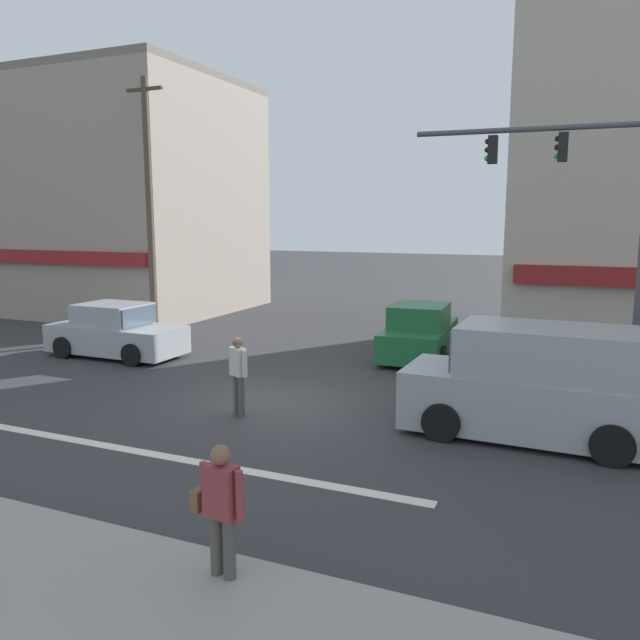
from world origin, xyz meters
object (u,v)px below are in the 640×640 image
(utility_pole_far_right, at_px, (629,218))
(sedan_crossing_center, at_px, (419,333))
(van_parked_curbside, at_px, (536,385))
(traffic_light_mast, at_px, (595,213))
(sedan_crossing_rightbound, at_px, (116,333))
(utility_pole_near_left, at_px, (149,206))
(pedestrian_foreground_with_bag, at_px, (220,508))
(pedestrian_mid_crossing, at_px, (238,371))
(street_tree, at_px, (628,221))

(utility_pole_far_right, xyz_separation_m, sedan_crossing_center, (-5.47, -2.50, -3.36))
(utility_pole_far_right, height_order, van_parked_curbside, utility_pole_far_right)
(utility_pole_far_right, xyz_separation_m, traffic_light_mast, (-0.97, -5.75, 0.10))
(traffic_light_mast, relative_size, sedan_crossing_rightbound, 1.51)
(utility_pole_near_left, xyz_separation_m, van_parked_curbside, (13.02, -5.59, -3.48))
(traffic_light_mast, distance_m, pedestrian_foreground_with_bag, 10.33)
(van_parked_curbside, xyz_separation_m, sedan_crossing_center, (-3.68, 5.94, -0.29))
(pedestrian_foreground_with_bag, bearing_deg, sedan_crossing_rightbound, 135.93)
(van_parked_curbside, height_order, sedan_crossing_center, van_parked_curbside)
(utility_pole_near_left, relative_size, traffic_light_mast, 1.40)
(utility_pole_near_left, xyz_separation_m, pedestrian_foreground_with_bag, (10.25, -12.03, -3.53))
(utility_pole_far_right, distance_m, sedan_crossing_rightbound, 15.39)
(van_parked_curbside, relative_size, pedestrian_mid_crossing, 2.78)
(utility_pole_far_right, xyz_separation_m, pedestrian_foreground_with_bag, (-4.56, -14.88, -3.12))
(pedestrian_foreground_with_bag, bearing_deg, utility_pole_far_right, 72.96)
(utility_pole_far_right, xyz_separation_m, pedestrian_mid_crossing, (-7.52, -9.47, -3.13))
(utility_pole_near_left, distance_m, pedestrian_foreground_with_bag, 16.19)
(street_tree, bearing_deg, pedestrian_mid_crossing, -131.27)
(street_tree, relative_size, utility_pole_near_left, 0.66)
(street_tree, height_order, traffic_light_mast, traffic_light_mast)
(van_parked_curbside, height_order, pedestrian_mid_crossing, van_parked_curbside)
(street_tree, height_order, pedestrian_foreground_with_bag, street_tree)
(utility_pole_near_left, bearing_deg, traffic_light_mast, -11.85)
(utility_pole_far_right, distance_m, traffic_light_mast, 5.83)
(sedan_crossing_rightbound, relative_size, van_parked_curbside, 0.89)
(street_tree, xyz_separation_m, van_parked_curbside, (-1.72, -7.46, -3.00))
(sedan_crossing_center, bearing_deg, van_parked_curbside, -58.19)
(traffic_light_mast, bearing_deg, pedestrian_mid_crossing, -150.43)
(utility_pole_far_right, bearing_deg, van_parked_curbside, -101.95)
(traffic_light_mast, bearing_deg, utility_pole_far_right, 80.45)
(street_tree, distance_m, utility_pole_near_left, 14.87)
(street_tree, distance_m, traffic_light_mast, 4.86)
(traffic_light_mast, relative_size, van_parked_curbside, 1.33)
(street_tree, bearing_deg, sedan_crossing_center, -164.26)
(pedestrian_foreground_with_bag, xyz_separation_m, pedestrian_mid_crossing, (-2.96, 5.41, -0.00))
(traffic_light_mast, relative_size, pedestrian_foreground_with_bag, 3.71)
(van_parked_curbside, bearing_deg, utility_pole_near_left, 156.79)
(street_tree, xyz_separation_m, pedestrian_foreground_with_bag, (-4.49, -13.91, -3.05))
(sedan_crossing_center, relative_size, pedestrian_foreground_with_bag, 2.51)
(street_tree, relative_size, van_parked_curbside, 1.24)
(traffic_light_mast, height_order, pedestrian_mid_crossing, traffic_light_mast)
(street_tree, relative_size, utility_pole_far_right, 0.73)
(utility_pole_near_left, relative_size, pedestrian_foreground_with_bag, 5.19)
(utility_pole_near_left, bearing_deg, van_parked_curbside, -23.21)
(utility_pole_near_left, xyz_separation_m, traffic_light_mast, (13.84, -2.90, -0.31))
(street_tree, xyz_separation_m, utility_pole_far_right, (0.07, 0.98, 0.07))
(utility_pole_near_left, height_order, sedan_crossing_center, utility_pole_near_left)
(pedestrian_foreground_with_bag, relative_size, pedestrian_mid_crossing, 1.00)
(utility_pole_far_right, bearing_deg, pedestrian_foreground_with_bag, -107.04)
(street_tree, distance_m, utility_pole_far_right, 0.98)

